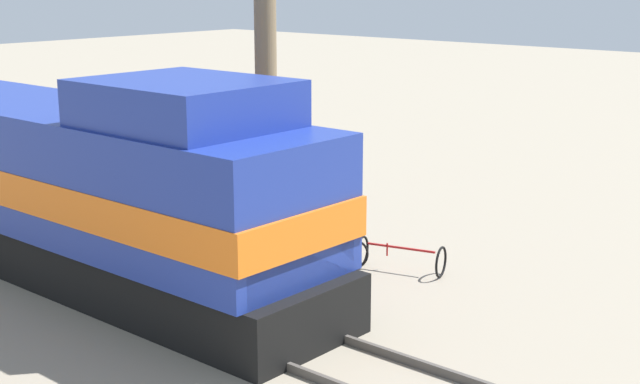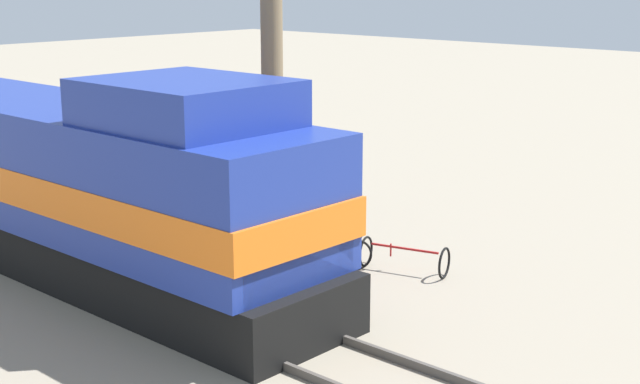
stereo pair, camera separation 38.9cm
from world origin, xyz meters
The scene contains 11 objects.
ground_plane centered at (0.00, 0.00, 0.00)m, with size 120.00×120.00×0.00m, color gray.
rail_near centered at (-0.72, 0.00, 0.07)m, with size 0.08×34.93×0.15m, color #4C4742.
rail_far centered at (0.72, 0.00, 0.07)m, with size 0.08×34.93×0.15m, color #4C4742.
locomotive centered at (0.00, 2.73, 1.89)m, with size 3.08×15.52×4.31m.
utility_pole centered at (4.55, 0.93, 4.32)m, with size 1.80×0.51×8.56m.
vendor_umbrella centered at (5.44, 2.46, 2.00)m, with size 2.16×2.16×2.25m.
billboard_sign centered at (4.54, 4.80, 2.47)m, with size 2.56×0.12×3.20m.
shrub_cluster centered at (5.84, 2.57, 0.56)m, with size 1.13×1.13×1.13m, color #236028.
person_bystander centered at (3.43, -1.72, 0.85)m, with size 0.34×0.34×1.59m.
bicycle centered at (4.44, -1.64, 0.35)m, with size 1.76×1.77×0.67m.
bicycle_spare centered at (4.37, -3.10, 0.34)m, with size 1.12×1.92×0.66m.
Camera 2 is at (-9.95, -13.75, 6.11)m, focal length 50.00 mm.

